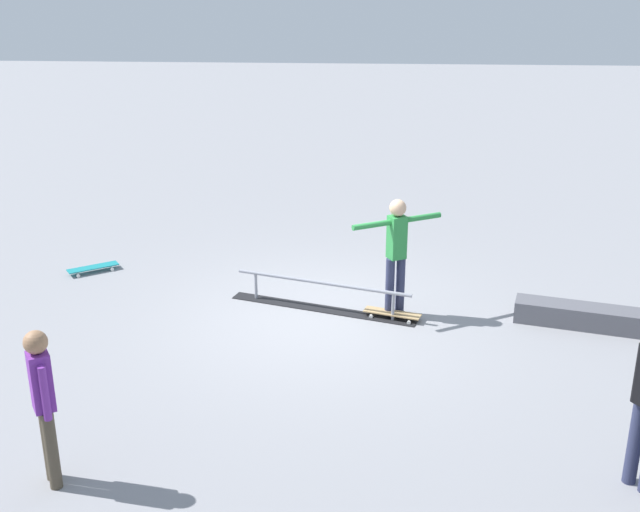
# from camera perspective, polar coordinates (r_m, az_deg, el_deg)

# --- Properties ---
(ground_plane) EXTENTS (60.00, 60.00, 0.00)m
(ground_plane) POSITION_cam_1_polar(r_m,az_deg,el_deg) (11.01, 0.12, -4.49)
(ground_plane) COLOR gray
(grind_rail) EXTENTS (2.72, 1.05, 0.43)m
(grind_rail) POSITION_cam_1_polar(r_m,az_deg,el_deg) (11.19, 0.17, -3.00)
(grind_rail) COLOR black
(grind_rail) RESTS_ON ground_plane
(skate_ledge) EXTENTS (2.46, 0.98, 0.30)m
(skate_ledge) POSITION_cam_1_polar(r_m,az_deg,el_deg) (11.29, 20.15, -4.34)
(skate_ledge) COLOR #595960
(skate_ledge) RESTS_ON ground_plane
(skater_main) EXTENTS (1.22, 0.73, 1.68)m
(skater_main) POSITION_cam_1_polar(r_m,az_deg,el_deg) (10.78, 5.57, 0.50)
(skater_main) COLOR #2D3351
(skater_main) RESTS_ON ground_plane
(skateboard_main) EXTENTS (0.82, 0.43, 0.09)m
(skateboard_main) POSITION_cam_1_polar(r_m,az_deg,el_deg) (11.00, 5.27, -4.17)
(skateboard_main) COLOR tan
(skateboard_main) RESTS_ON ground_plane
(bystander_purple_shirt) EXTENTS (0.27, 0.34, 1.60)m
(bystander_purple_shirt) POSITION_cam_1_polar(r_m,az_deg,el_deg) (7.72, -19.43, -9.81)
(bystander_purple_shirt) COLOR brown
(bystander_purple_shirt) RESTS_ON ground_plane
(loose_skateboard_teal) EXTENTS (0.77, 0.62, 0.09)m
(loose_skateboard_teal) POSITION_cam_1_polar(r_m,az_deg,el_deg) (13.10, -16.15, -0.81)
(loose_skateboard_teal) COLOR teal
(loose_skateboard_teal) RESTS_ON ground_plane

